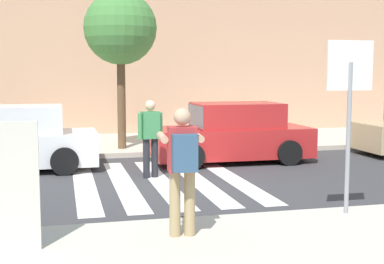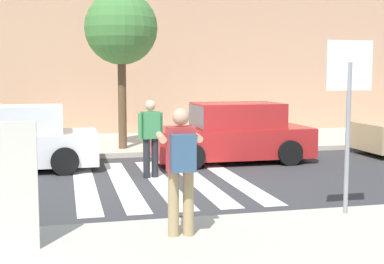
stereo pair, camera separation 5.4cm
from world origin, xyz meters
The scene contains 14 objects.
ground_plane centered at (0.00, 0.00, 0.00)m, with size 120.00×120.00×0.00m, color #38383A.
sidewalk_far centered at (0.00, 6.00, 0.07)m, with size 60.00×4.80×0.14m, color beige.
building_facade_far centered at (0.00, 10.40, 3.19)m, with size 56.00×4.00×6.39m, color tan.
crosswalk_stripe_0 centered at (-1.60, 0.20, 0.00)m, with size 0.44×5.20×0.01m, color silver.
crosswalk_stripe_1 centered at (-0.80, 0.20, 0.00)m, with size 0.44×5.20×0.01m, color silver.
crosswalk_stripe_2 centered at (0.00, 0.20, 0.00)m, with size 0.44×5.20×0.01m, color silver.
crosswalk_stripe_3 centered at (0.80, 0.20, 0.00)m, with size 0.44×5.20×0.01m, color silver.
crosswalk_stripe_4 centered at (1.60, 0.20, 0.00)m, with size 0.44×5.20×0.01m, color silver.
stop_sign centered at (2.27, -3.54, 2.09)m, with size 0.76×0.08×2.68m.
photographer_with_backpack centered at (-0.49, -4.12, 1.17)m, with size 0.62×0.87×1.72m.
pedestrian_crossing centered at (-0.13, 0.68, 0.97)m, with size 0.57×0.32×1.72m.
parked_car_white centered at (-3.22, 2.30, 0.73)m, with size 4.10×1.92×1.55m.
parked_car_red centered at (2.30, 2.30, 0.73)m, with size 4.10×1.92×1.55m.
street_tree_center centered at (-0.35, 4.51, 3.56)m, with size 2.08×2.08×4.49m.
Camera 2 is at (-1.97, -10.94, 2.32)m, focal length 50.00 mm.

